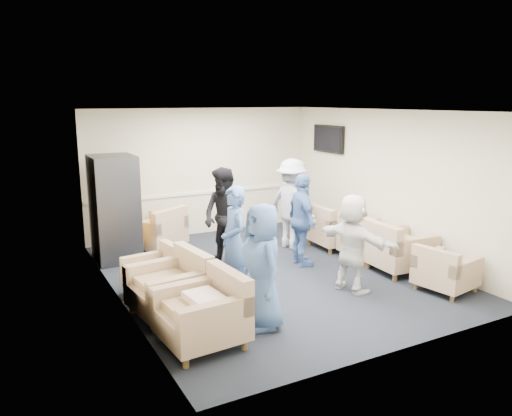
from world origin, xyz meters
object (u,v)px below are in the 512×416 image
armchair_right_far (333,229)px  armchair_right_near (444,272)px  armchair_right_midnear (395,250)px  armchair_corner (158,232)px  armchair_left_far (158,275)px  person_back_left (225,218)px  armchair_right_midfar (369,241)px  vending_machine (115,208)px  person_back_right (292,204)px  armchair_left_near (206,315)px  person_mid_left (234,241)px  person_front_left (262,266)px  person_mid_right (302,220)px  person_front_right (353,243)px  armchair_left_mid (173,289)px

armchair_right_far → armchair_right_near: bearing=-175.7°
armchair_right_midnear → armchair_corner: 4.42m
armchair_left_far → armchair_corner: bearing=155.1°
armchair_left_far → armchair_right_near: armchair_left_far is taller
armchair_left_far → person_back_left: 1.71m
armchair_corner → armchair_right_midfar: bearing=113.6°
armchair_right_midnear → vending_machine: bearing=57.4°
person_back_right → armchair_left_near: bearing=119.7°
armchair_left_near → person_mid_left: 1.66m
armchair_right_near → person_front_left: bearing=75.4°
person_back_right → person_mid_right: size_ratio=1.08×
person_mid_right → person_front_right: 1.38m
armchair_left_near → person_mid_right: person_mid_right is taller
armchair_left_far → person_back_right: size_ratio=0.49×
armchair_right_far → person_back_left: person_back_left is taller
armchair_left_mid → armchair_right_midfar: armchair_left_mid is taller
armchair_left_mid → vending_machine: bearing=175.4°
person_mid_left → person_mid_right: size_ratio=1.01×
armchair_left_mid → person_mid_left: person_mid_left is taller
armchair_left_near → armchair_right_near: armchair_left_near is taller
person_back_right → armchair_right_far: bearing=-129.8°
person_mid_left → person_front_right: person_mid_left is taller
armchair_right_midfar → armchair_corner: bearing=54.5°
armchair_right_far → person_back_right: 0.97m
armchair_right_midnear → person_back_left: 2.97m
armchair_right_midnear → person_front_right: (-1.21, -0.35, 0.38)m
person_back_right → person_mid_right: person_back_right is taller
person_front_left → person_back_right: bearing=144.9°
armchair_left_mid → vending_machine: vending_machine is taller
armchair_right_near → armchair_right_midnear: bearing=-9.5°
person_back_left → person_front_right: bearing=7.3°
armchair_corner → person_front_right: bearing=90.1°
armchair_left_far → armchair_right_near: size_ratio=0.98×
armchair_left_mid → person_back_left: size_ratio=0.59×
armchair_left_near → person_mid_left: size_ratio=0.60×
armchair_right_far → person_mid_right: bearing=121.1°
armchair_left_mid → person_back_right: bearing=114.7°
armchair_left_far → vending_machine: (-0.16, 2.00, 0.65)m
person_front_left → person_front_right: size_ratio=1.08×
armchair_right_far → vending_machine: 4.18m
armchair_left_mid → person_mid_left: bearing=97.5°
armchair_left_near → person_front_left: 0.94m
person_back_left → armchair_right_near: bearing=18.0°
person_front_right → person_back_right: bearing=-23.1°
person_back_left → person_mid_right: bearing=39.2°
armchair_left_far → armchair_left_mid: bearing=-10.7°
armchair_left_near → person_back_right: 4.22m
armchair_right_far → armchair_left_mid: bearing=114.8°
vending_machine → person_mid_left: vending_machine is taller
person_front_right → armchair_right_near: bearing=-133.1°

